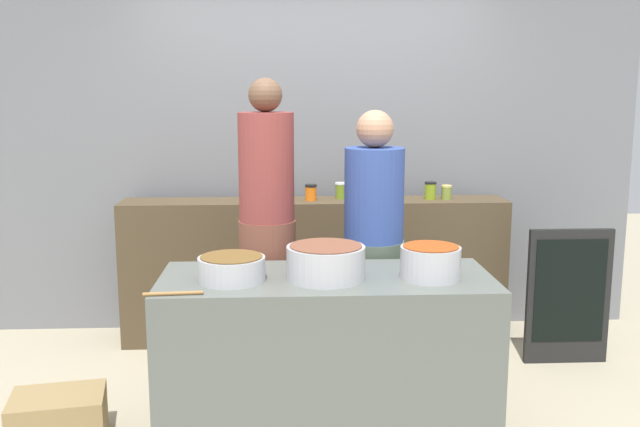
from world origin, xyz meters
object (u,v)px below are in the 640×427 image
(cooking_pot_center, at_px, (326,262))
(bread_crate, at_px, (58,418))
(chalkboard_sign, at_px, (568,296))
(preserve_jar_4, at_px, (374,190))
(preserve_jar_5, at_px, (391,191))
(preserve_jar_6, at_px, (430,191))
(preserve_jar_2, at_px, (341,190))
(wooden_spoon, at_px, (173,293))
(preserve_jar_1, at_px, (311,192))
(preserve_jar_7, at_px, (446,192))
(cooking_pot_right, at_px, (430,262))
(preserve_jar_3, at_px, (356,189))
(cook_with_tongs, at_px, (267,250))
(cooking_pot_left, at_px, (232,269))
(preserve_jar_0, at_px, (277,193))
(cook_in_cap, at_px, (373,264))

(cooking_pot_center, distance_m, bread_crate, 1.59)
(bread_crate, relative_size, chalkboard_sign, 0.52)
(preserve_jar_4, relative_size, chalkboard_sign, 0.16)
(preserve_jar_5, relative_size, cooking_pot_center, 0.28)
(preserve_jar_6, xyz_separation_m, bread_crate, (-2.19, -1.45, -0.95))
(preserve_jar_2, distance_m, preserve_jar_4, 0.24)
(preserve_jar_5, height_order, chalkboard_sign, preserve_jar_5)
(preserve_jar_6, bearing_deg, cooking_pot_center, -119.60)
(preserve_jar_6, distance_m, wooden_spoon, 2.31)
(preserve_jar_1, distance_m, preserve_jar_7, 0.96)
(preserve_jar_1, relative_size, bread_crate, 0.24)
(cooking_pot_center, xyz_separation_m, cooking_pot_right, (0.53, -0.02, -0.00))
(preserve_jar_3, height_order, cook_with_tongs, cook_with_tongs)
(cooking_pot_left, relative_size, cooking_pot_right, 1.10)
(preserve_jar_0, distance_m, cooking_pot_right, 1.67)
(preserve_jar_2, bearing_deg, preserve_jar_3, -11.00)
(preserve_jar_2, height_order, chalkboard_sign, preserve_jar_2)
(preserve_jar_5, bearing_deg, preserve_jar_7, -7.43)
(cooking_pot_center, height_order, cooking_pot_right, cooking_pot_center)
(preserve_jar_3, xyz_separation_m, cooking_pot_left, (-0.77, -1.50, -0.18))
(preserve_jar_0, relative_size, preserve_jar_2, 0.93)
(preserve_jar_5, relative_size, preserve_jar_6, 0.91)
(preserve_jar_4, distance_m, preserve_jar_5, 0.14)
(cooking_pot_left, xyz_separation_m, bread_crate, (-0.90, 0.01, -0.78))
(preserve_jar_3, xyz_separation_m, preserve_jar_4, (0.12, -0.05, 0.00))
(preserve_jar_3, height_order, wooden_spoon, preserve_jar_3)
(preserve_jar_5, distance_m, preserve_jar_7, 0.39)
(preserve_jar_2, bearing_deg, cooking_pot_left, -113.58)
(preserve_jar_4, xyz_separation_m, preserve_jar_5, (0.13, 0.05, -0.02))
(preserve_jar_5, bearing_deg, chalkboard_sign, -28.44)
(preserve_jar_2, distance_m, cook_with_tongs, 1.03)
(preserve_jar_7, bearing_deg, preserve_jar_0, 179.44)
(preserve_jar_4, height_order, chalkboard_sign, preserve_jar_4)
(cook_in_cap, height_order, chalkboard_sign, cook_in_cap)
(preserve_jar_5, xyz_separation_m, bread_crate, (-1.92, -1.50, -0.94))
(preserve_jar_1, distance_m, cook_in_cap, 0.93)
(preserve_jar_6, height_order, cooking_pot_left, preserve_jar_6)
(preserve_jar_4, bearing_deg, preserve_jar_2, 163.65)
(preserve_jar_1, xyz_separation_m, preserve_jar_3, (0.32, 0.05, 0.01))
(preserve_jar_3, distance_m, cook_in_cap, 0.91)
(cook_in_cap, bearing_deg, wooden_spoon, -139.76)
(cooking_pot_center, relative_size, chalkboard_sign, 0.44)
(preserve_jar_7, height_order, cooking_pot_center, preserve_jar_7)
(cooking_pot_center, bearing_deg, cooking_pot_right, -1.83)
(preserve_jar_3, bearing_deg, preserve_jar_2, 169.00)
(wooden_spoon, height_order, cook_with_tongs, cook_with_tongs)
(preserve_jar_5, distance_m, wooden_spoon, 2.17)
(preserve_jar_7, bearing_deg, cook_in_cap, -127.27)
(preserve_jar_2, bearing_deg, cook_in_cap, -81.80)
(preserve_jar_0, relative_size, preserve_jar_7, 1.07)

